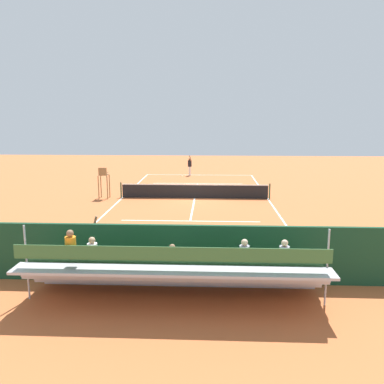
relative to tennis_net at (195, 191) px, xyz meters
The scene contains 12 objects.
ground_plane 0.50m from the tennis_net, ahead, with size 60.00×60.00×0.00m, color #BC6033.
court_line_markings 0.50m from the tennis_net, 90.00° to the right, with size 10.10×22.20×0.01m.
tennis_net is the anchor object (origin of this frame).
backdrop_wall 14.01m from the tennis_net, 90.00° to the left, with size 18.00×0.16×2.00m, color #194228.
bleacher_stand 15.36m from the tennis_net, 89.99° to the left, with size 9.06×2.40×2.48m.
umpire_chair 6.26m from the tennis_net, ahead, with size 0.67×0.67×2.14m.
courtside_bench 13.37m from the tennis_net, 96.98° to the left, with size 1.80×0.40×0.93m.
equipment_bag 13.41m from the tennis_net, 87.84° to the left, with size 0.90×0.36×0.36m, color #B22D2D.
tennis_player 10.65m from the tennis_net, 85.20° to the right, with size 0.45×0.56×1.93m.
tennis_racket 10.29m from the tennis_net, 81.01° to the right, with size 0.40×0.58×0.03m.
tennis_ball_near 8.83m from the tennis_net, 67.73° to the right, with size 0.07×0.07×0.07m, color #CCDB33.
line_judge 13.25m from the tennis_net, 75.67° to the left, with size 0.44×0.56×1.93m.
Camera 1 is at (-1.04, 26.69, 5.55)m, focal length 37.14 mm.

